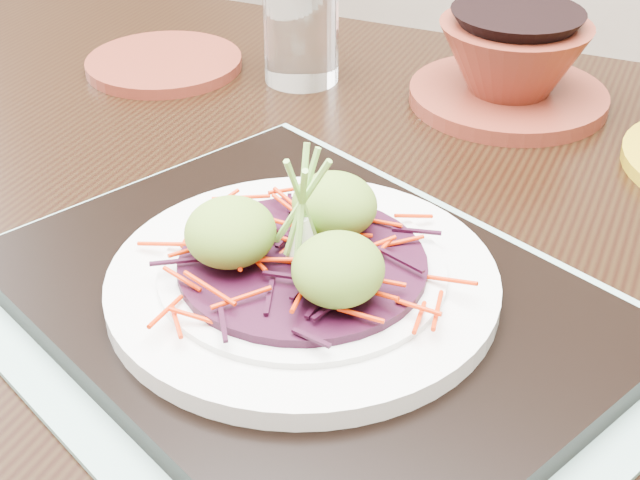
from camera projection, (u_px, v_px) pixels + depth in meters
The scene contains 11 objects.
dining_table at pixel (342, 368), 0.67m from camera, with size 1.39×1.02×0.81m.
placemat at pixel (303, 314), 0.55m from camera, with size 0.42×0.33×0.00m, color #81A69F.
serving_tray at pixel (303, 301), 0.54m from camera, with size 0.36×0.27×0.02m, color black.
white_plate at pixel (303, 280), 0.54m from camera, with size 0.24×0.24×0.02m.
cabbage_bed at pixel (303, 264), 0.53m from camera, with size 0.15×0.15×0.01m, color black.
carrot_julienne at pixel (303, 254), 0.53m from camera, with size 0.18×0.18×0.01m, color red, non-canonical shape.
guacamole_scoops at pixel (302, 235), 0.52m from camera, with size 0.13×0.11×0.04m.
scallion_garnish at pixel (302, 208), 0.51m from camera, with size 0.05×0.05×0.08m, color #7EBA4A, non-canonical shape.
terracotta_side_plate at pixel (164, 63), 0.88m from camera, with size 0.15×0.15×0.01m, color #5F2216.
water_glass at pixel (301, 29), 0.83m from camera, with size 0.07×0.07×0.10m, color white.
terracotta_bowl_set at pixel (511, 68), 0.79m from camera, with size 0.21×0.21×0.07m.
Camera 1 is at (0.28, -0.48, 1.15)m, focal length 50.00 mm.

